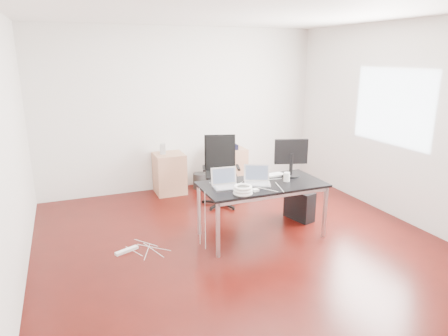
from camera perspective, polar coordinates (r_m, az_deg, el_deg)
name	(u,v)px	position (r m, az deg, el deg)	size (l,w,h in m)	color
room_shell	(244,135)	(4.81, 2.86, 4.74)	(5.00, 5.00, 5.00)	#330805
desk	(262,187)	(5.20, 5.45, -2.75)	(1.60, 0.80, 0.73)	black
office_chair	(221,167)	(6.35, -0.48, 0.11)	(0.60, 0.62, 1.08)	black
filing_cabinet_left	(169,173)	(6.99, -7.79, -0.76)	(0.50, 0.50, 0.70)	#A87254
filing_cabinet_right	(230,167)	(7.34, 0.90, 0.19)	(0.50, 0.50, 0.70)	#A87254
pc_tower	(299,205)	(5.95, 10.71, -5.18)	(0.20, 0.45, 0.44)	black
wastebasket	(200,181)	(7.22, -3.49, -1.85)	(0.24, 0.24, 0.28)	black
power_strip	(127,250)	(5.14, -13.72, -11.37)	(0.30, 0.06, 0.04)	white
laptop_left	(226,183)	(5.00, 0.26, -2.11)	(0.35, 0.28, 0.23)	silver
laptop_right	(257,179)	(5.15, 4.78, -1.64)	(0.41, 0.37, 0.23)	silver
monitor	(291,156)	(5.49, 9.55, 1.76)	(0.44, 0.26, 0.51)	black
keyboard	(269,176)	(5.48, 6.41, -1.08)	(0.44, 0.14, 0.02)	white
cup_white	(287,177)	(5.28, 8.95, -1.27)	(0.08, 0.08, 0.12)	white
cup_brown	(286,177)	(5.31, 8.86, -1.29)	(0.08, 0.08, 0.10)	brown
cable_coil	(243,190)	(4.74, 2.71, -3.17)	(0.24, 0.24, 0.11)	white
power_adapter	(255,190)	(4.87, 4.50, -3.16)	(0.07, 0.07, 0.03)	white
speaker	(163,149)	(6.87, -8.75, 2.71)	(0.09, 0.08, 0.18)	#9E9E9E
navy_garment	(228,147)	(7.15, 0.61, 3.05)	(0.30, 0.24, 0.09)	black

